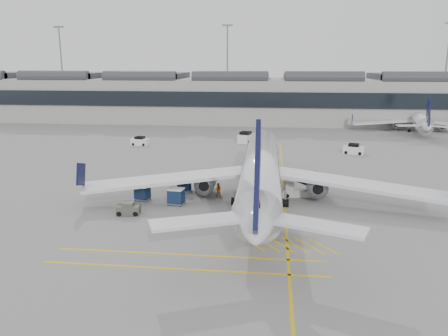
# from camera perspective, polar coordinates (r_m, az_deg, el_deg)

# --- Properties ---
(ground) EXTENTS (220.00, 220.00, 0.00)m
(ground) POSITION_cam_1_polar(r_m,az_deg,el_deg) (45.48, -4.76, -5.84)
(ground) COLOR gray
(ground) RESTS_ON ground
(terminal) EXTENTS (200.00, 20.45, 12.40)m
(terminal) POSITION_cam_1_polar(r_m,az_deg,el_deg) (114.62, 2.20, 9.16)
(terminal) COLOR #9E9E99
(terminal) RESTS_ON ground
(light_masts) EXTENTS (113.00, 0.60, 25.45)m
(light_masts) POSITION_cam_1_polar(r_m,az_deg,el_deg) (128.42, 1.96, 13.38)
(light_masts) COLOR slate
(light_masts) RESTS_ON ground
(apron_markings) EXTENTS (0.25, 60.00, 0.01)m
(apron_markings) POSITION_cam_1_polar(r_m,az_deg,el_deg) (54.20, 7.76, -2.68)
(apron_markings) COLOR gold
(apron_markings) RESTS_ON ground
(airliner_main) EXTENTS (39.28, 42.91, 11.41)m
(airliner_main) POSITION_cam_1_polar(r_m,az_deg,el_deg) (48.50, 4.81, -0.46)
(airliner_main) COLOR silver
(airliner_main) RESTS_ON ground
(airliner_far) EXTENTS (28.95, 31.93, 8.57)m
(airliner_far) POSITION_cam_1_polar(r_m,az_deg,el_deg) (107.09, 24.15, 5.72)
(airliner_far) COLOR silver
(airliner_far) RESTS_ON ground
(belt_loader) EXTENTS (5.29, 2.48, 2.10)m
(belt_loader) POSITION_cam_1_polar(r_m,az_deg,el_deg) (51.54, 9.62, -2.91)
(belt_loader) COLOR beige
(belt_loader) RESTS_ON ground
(baggage_cart_a) EXTENTS (1.98, 1.77, 1.76)m
(baggage_cart_a) POSITION_cam_1_polar(r_m,az_deg,el_deg) (52.65, -3.00, -2.00)
(baggage_cart_a) COLOR gray
(baggage_cart_a) RESTS_ON ground
(baggage_cart_b) EXTENTS (1.68, 1.40, 1.75)m
(baggage_cart_b) POSITION_cam_1_polar(r_m,az_deg,el_deg) (52.34, -5.22, -2.15)
(baggage_cart_b) COLOR gray
(baggage_cart_b) RESTS_ON ground
(baggage_cart_c) EXTENTS (1.90, 1.64, 1.82)m
(baggage_cart_c) POSITION_cam_1_polar(r_m,az_deg,el_deg) (47.82, -6.27, -3.66)
(baggage_cart_c) COLOR gray
(baggage_cart_c) RESTS_ON ground
(baggage_cart_d) EXTENTS (1.86, 1.66, 1.68)m
(baggage_cart_d) POSITION_cam_1_polar(r_m,az_deg,el_deg) (49.88, -10.61, -3.17)
(baggage_cart_d) COLOR gray
(baggage_cart_d) RESTS_ON ground
(ramp_agent_a) EXTENTS (0.71, 0.57, 1.70)m
(ramp_agent_a) POSITION_cam_1_polar(r_m,az_deg,el_deg) (49.64, 2.55, -3.09)
(ramp_agent_a) COLOR #EF540C
(ramp_agent_a) RESTS_ON ground
(ramp_agent_b) EXTENTS (0.92, 0.77, 1.72)m
(ramp_agent_b) POSITION_cam_1_polar(r_m,az_deg,el_deg) (50.14, -0.79, -2.89)
(ramp_agent_b) COLOR #E2550B
(ramp_agent_b) RESTS_ON ground
(pushback_tug) EXTENTS (2.45, 1.66, 1.30)m
(pushback_tug) POSITION_cam_1_polar(r_m,az_deg,el_deg) (45.75, -12.36, -5.24)
(pushback_tug) COLOR #494C40
(pushback_tug) RESTS_ON ground
(safety_cone_nose) EXTENTS (0.36, 0.36, 0.49)m
(safety_cone_nose) POSITION_cam_1_polar(r_m,az_deg,el_deg) (62.94, 6.56, -0.11)
(safety_cone_nose) COLOR #F24C0A
(safety_cone_nose) RESTS_ON ground
(safety_cone_engine) EXTENTS (0.38, 0.38, 0.52)m
(safety_cone_engine) POSITION_cam_1_polar(r_m,az_deg,el_deg) (53.50, 13.24, -2.86)
(safety_cone_engine) COLOR #F24C0A
(safety_cone_engine) RESTS_ON ground
(service_van_left) EXTENTS (3.38, 2.06, 1.63)m
(service_van_left) POSITION_cam_1_polar(r_m,az_deg,el_deg) (83.12, -10.92, 3.44)
(service_van_left) COLOR silver
(service_van_left) RESTS_ON ground
(service_van_mid) EXTENTS (3.02, 4.43, 2.07)m
(service_van_mid) POSITION_cam_1_polar(r_m,az_deg,el_deg) (84.69, 2.84, 3.99)
(service_van_mid) COLOR silver
(service_van_mid) RESTS_ON ground
(service_van_right) EXTENTS (3.73, 2.59, 1.74)m
(service_van_right) POSITION_cam_1_polar(r_m,az_deg,el_deg) (77.03, 16.57, 2.35)
(service_van_right) COLOR silver
(service_van_right) RESTS_ON ground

